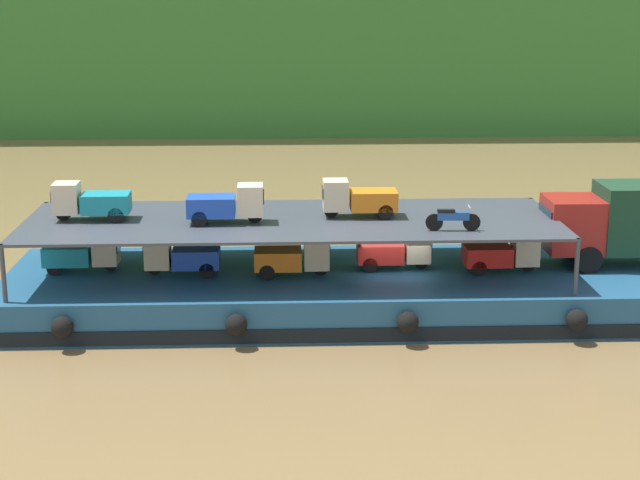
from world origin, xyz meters
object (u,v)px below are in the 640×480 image
mini_truck_lower_bow (502,253)px  motorcycle_upper_port (452,219)px  mini_truck_lower_mid (293,257)px  mini_truck_lower_fore (395,250)px  mini_truck_lower_stern (83,253)px  cargo_barge (394,290)px  mini_truck_lower_aft (181,256)px  mini_truck_upper_stern (90,201)px  mini_truck_upper_mid (227,204)px  mini_truck_upper_fore (358,198)px

mini_truck_lower_bow → motorcycle_upper_port: size_ratio=1.45×
mini_truck_lower_mid → motorcycle_upper_port: (5.49, -1.52, 1.74)m
mini_truck_lower_fore → mini_truck_lower_bow: 3.94m
mini_truck_lower_stern → cargo_barge: bearing=-2.2°
mini_truck_lower_aft → mini_truck_lower_fore: size_ratio=1.00×
mini_truck_lower_bow → mini_truck_upper_stern: mini_truck_upper_stern is taller
cargo_barge → mini_truck_lower_stern: (-11.49, 0.45, 1.44)m
mini_truck_lower_mid → mini_truck_upper_mid: 3.09m
cargo_barge → mini_truck_lower_fore: (0.04, 0.33, 1.44)m
motorcycle_upper_port → mini_truck_upper_stern: bearing=170.5°
mini_truck_upper_stern → mini_truck_upper_mid: same height
cargo_barge → mini_truck_lower_aft: 7.98m
cargo_barge → mini_truck_upper_fore: (-1.36, 0.29, 3.44)m
mini_truck_lower_aft → mini_truck_lower_mid: same height
mini_truck_lower_stern → motorcycle_upper_port: (13.23, -2.40, 1.74)m
mini_truck_upper_stern → mini_truck_lower_aft: bearing=-5.4°
cargo_barge → mini_truck_lower_bow: bearing=-3.4°
mini_truck_upper_mid → cargo_barge: bearing=4.3°
mini_truck_upper_stern → cargo_barge: bearing=-1.0°
mini_truck_lower_stern → mini_truck_upper_fore: mini_truck_upper_fore is taller
mini_truck_upper_stern → mini_truck_upper_fore: same height
mini_truck_lower_mid → mini_truck_upper_fore: 3.20m
mini_truck_upper_stern → motorcycle_upper_port: (12.80, -2.14, -0.26)m
mini_truck_upper_stern → mini_truck_upper_mid: (4.95, -0.65, 0.00)m
cargo_barge → mini_truck_lower_stern: 11.59m
mini_truck_lower_aft → mini_truck_upper_mid: size_ratio=1.00×
mini_truck_upper_fore → cargo_barge: bearing=-12.2°
mini_truck_lower_aft → mini_truck_upper_fore: 6.81m
mini_truck_upper_stern → motorcycle_upper_port: mini_truck_upper_stern is taller
mini_truck_lower_fore → mini_truck_lower_bow: (3.90, -0.56, 0.00)m
mini_truck_upper_mid → mini_truck_lower_bow: bearing=1.3°
cargo_barge → mini_truck_upper_stern: (-11.07, 0.19, 3.44)m
cargo_barge → mini_truck_lower_bow: 4.20m
mini_truck_lower_stern → mini_truck_upper_stern: bearing=-31.8°
mini_truck_upper_fore → motorcycle_upper_port: size_ratio=1.44×
mini_truck_upper_stern → mini_truck_upper_fore: size_ratio=1.01×
mini_truck_upper_fore → mini_truck_lower_aft: bearing=-176.4°
mini_truck_lower_aft → mini_truck_upper_stern: bearing=174.6°
mini_truck_upper_stern → mini_truck_upper_mid: bearing=-7.5°
mini_truck_lower_fore → mini_truck_upper_stern: size_ratio=1.00×
mini_truck_lower_stern → mini_truck_upper_stern: 2.06m
mini_truck_lower_fore → motorcycle_upper_port: (1.70, -2.28, 1.74)m
cargo_barge → mini_truck_lower_mid: (-3.75, -0.43, 1.44)m
mini_truck_lower_fore → mini_truck_upper_mid: 6.52m
mini_truck_lower_aft → mini_truck_upper_mid: (1.74, -0.35, 2.00)m
cargo_barge → mini_truck_lower_mid: size_ratio=10.41×
cargo_barge → mini_truck_lower_bow: (3.94, -0.23, 1.44)m
mini_truck_upper_mid → mini_truck_lower_fore: bearing=7.3°
mini_truck_lower_mid → mini_truck_lower_bow: same height
cargo_barge → mini_truck_upper_mid: size_ratio=10.36×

